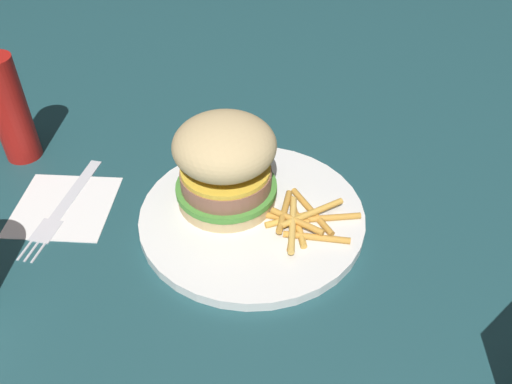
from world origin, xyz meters
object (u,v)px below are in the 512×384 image
at_px(napkin, 64,206).
at_px(fork, 63,205).
at_px(ketchup_bottle, 9,110).
at_px(plate, 256,216).
at_px(fries_pile, 301,220).
at_px(sandwich, 225,162).

relative_size(napkin, fork, 0.63).
bearing_deg(ketchup_bottle, plate, -19.74).
xyz_separation_m(fork, ketchup_bottle, (-0.08, 0.10, 0.07)).
relative_size(plate, fries_pile, 2.24).
xyz_separation_m(plate, fries_pile, (0.05, -0.02, 0.01)).
bearing_deg(napkin, fork, -99.87).
bearing_deg(ketchup_bottle, sandwich, -18.08).
bearing_deg(sandwich, ketchup_bottle, 161.92).
relative_size(fries_pile, fork, 0.64).
distance_m(fries_pile, napkin, 0.27).
xyz_separation_m(plate, sandwich, (-0.03, 0.02, 0.06)).
bearing_deg(plate, fork, 177.03).
distance_m(sandwich, ketchup_bottle, 0.28).
xyz_separation_m(fries_pile, ketchup_bottle, (-0.35, 0.13, 0.05)).
xyz_separation_m(sandwich, fork, (-0.19, -0.01, -0.06)).
bearing_deg(ketchup_bottle, fries_pile, -19.60).
bearing_deg(napkin, fries_pile, -6.27).
xyz_separation_m(fries_pile, fork, (-0.27, 0.03, -0.01)).
bearing_deg(sandwich, fries_pile, -24.31).
relative_size(fork, ketchup_bottle, 1.26).
xyz_separation_m(sandwich, ketchup_bottle, (-0.27, 0.09, 0.00)).
xyz_separation_m(sandwich, napkin, (-0.19, -0.01, -0.06)).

